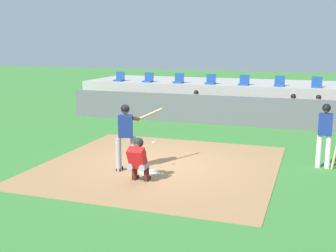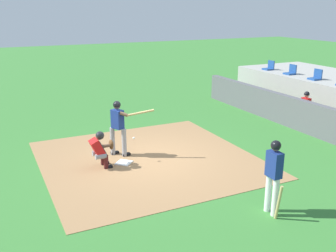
{
  "view_description": "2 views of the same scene",
  "coord_description": "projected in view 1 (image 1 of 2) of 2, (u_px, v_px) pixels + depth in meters",
  "views": [
    {
      "loc": [
        3.96,
        -10.77,
        3.41
      ],
      "look_at": [
        0.0,
        0.7,
        1.0
      ],
      "focal_mm": 45.38,
      "sensor_mm": 36.0,
      "label": 1
    },
    {
      "loc": [
        10.52,
        -4.34,
        4.58
      ],
      "look_at": [
        0.0,
        0.7,
        1.0
      ],
      "focal_mm": 41.48,
      "sensor_mm": 36.0,
      "label": 2
    }
  ],
  "objects": [
    {
      "name": "stadium_seat_5",
      "position": [
        279.0,
        83.0,
        19.53
      ],
      "size": [
        0.46,
        0.46,
        0.48
      ],
      "color": "#1E478C",
      "rests_on": "stands_platform"
    },
    {
      "name": "batter_at_plate",
      "position": [
        127.0,
        133.0,
        11.28
      ],
      "size": [
        0.94,
        1.2,
        1.8
      ],
      "color": "#99999E",
      "rests_on": "ground"
    },
    {
      "name": "ground_plane",
      "position": [
        160.0,
        165.0,
        11.92
      ],
      "size": [
        80.0,
        80.0,
        0.0
      ],
      "primitive_type": "plane",
      "color": "#387A33"
    },
    {
      "name": "dugout_player_1",
      "position": [
        293.0,
        109.0,
        17.58
      ],
      "size": [
        0.49,
        0.7,
        1.3
      ],
      "color": "#939399",
      "rests_on": "ground"
    },
    {
      "name": "dugout_bench",
      "position": [
        218.0,
        115.0,
        18.83
      ],
      "size": [
        11.8,
        0.44,
        0.45
      ],
      "primitive_type": "cube",
      "color": "olive",
      "rests_on": "ground"
    },
    {
      "name": "catcher_crouched",
      "position": [
        139.0,
        158.0,
        10.41
      ],
      "size": [
        0.48,
        1.41,
        1.13
      ],
      "color": "gray",
      "rests_on": "ground"
    },
    {
      "name": "dugout_player_0",
      "position": [
        195.0,
        104.0,
        18.92
      ],
      "size": [
        0.49,
        0.7,
        1.3
      ],
      "color": "#939399",
      "rests_on": "ground"
    },
    {
      "name": "stadium_seat_0",
      "position": [
        119.0,
        78.0,
        22.13
      ],
      "size": [
        0.46,
        0.46,
        0.48
      ],
      "color": "#1E478C",
      "rests_on": "stands_platform"
    },
    {
      "name": "dugout_wall",
      "position": [
        213.0,
        110.0,
        17.83
      ],
      "size": [
        13.0,
        0.3,
        1.2
      ],
      "primitive_type": "cube",
      "color": "#59595E",
      "rests_on": "ground"
    },
    {
      "name": "stadium_seat_3",
      "position": [
        211.0,
        81.0,
        20.57
      ],
      "size": [
        0.46,
        0.46,
        0.48
      ],
      "color": "#1E478C",
      "rests_on": "stands_platform"
    },
    {
      "name": "dirt_infield",
      "position": [
        160.0,
        165.0,
        11.91
      ],
      "size": [
        6.4,
        6.4,
        0.01
      ],
      "primitive_type": "cube",
      "color": "#9E754C",
      "rests_on": "ground"
    },
    {
      "name": "stadium_seat_6",
      "position": [
        317.0,
        84.0,
        19.01
      ],
      "size": [
        0.46,
        0.46,
        0.48
      ],
      "color": "#1E478C",
      "rests_on": "stands_platform"
    },
    {
      "name": "dugout_player_2",
      "position": [
        318.0,
        110.0,
        17.26
      ],
      "size": [
        0.49,
        0.7,
        1.3
      ],
      "color": "#939399",
      "rests_on": "ground"
    },
    {
      "name": "stadium_seat_2",
      "position": [
        179.0,
        80.0,
        21.09
      ],
      "size": [
        0.46,
        0.46,
        0.48
      ],
      "color": "#1E478C",
      "rests_on": "stands_platform"
    },
    {
      "name": "on_deck_batter",
      "position": [
        325.0,
        132.0,
        11.51
      ],
      "size": [
        0.58,
        0.23,
        1.79
      ],
      "color": "silver",
      "rests_on": "ground"
    },
    {
      "name": "stadium_seat_1",
      "position": [
        148.0,
        79.0,
        21.61
      ],
      "size": [
        0.46,
        0.46,
        0.48
      ],
      "color": "#1E478C",
      "rests_on": "stands_platform"
    },
    {
      "name": "stadium_seat_4",
      "position": [
        244.0,
        82.0,
        20.05
      ],
      "size": [
        0.46,
        0.46,
        0.48
      ],
      "color": "#1E478C",
      "rests_on": "stands_platform"
    },
    {
      "name": "home_plate",
      "position": [
        149.0,
        173.0,
        11.17
      ],
      "size": [
        0.62,
        0.62,
        0.02
      ],
      "primitive_type": "cube",
      "rotation": [
        0.0,
        0.0,
        0.79
      ],
      "color": "white",
      "rests_on": "dirt_infield"
    },
    {
      "name": "stands_platform",
      "position": [
        232.0,
        95.0,
        21.89
      ],
      "size": [
        15.0,
        4.4,
        1.4
      ],
      "primitive_type": "cube",
      "color": "#9E9E99",
      "rests_on": "ground"
    }
  ]
}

